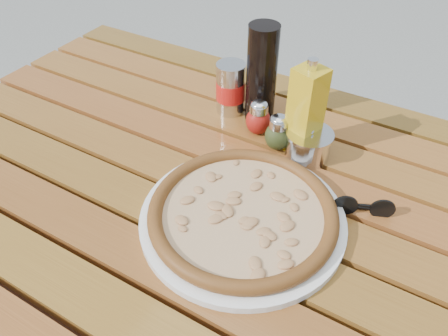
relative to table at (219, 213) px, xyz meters
The scene contains 10 objects.
table is the anchor object (origin of this frame).
plate 0.13m from the table, 34.45° to the right, with size 0.36×0.36×0.01m, color white.
pizza 0.14m from the table, 34.45° to the right, with size 0.46×0.46×0.03m.
pepper_shaker 0.22m from the table, 94.11° to the left, with size 0.07×0.07×0.08m.
oregano_shaker 0.20m from the table, 74.22° to the left, with size 0.06×0.06×0.08m.
dark_bottle 0.31m from the table, 98.70° to the left, with size 0.07×0.07×0.22m, color black.
soda_can 0.29m from the table, 114.61° to the left, with size 0.08×0.08×0.12m.
olive_oil_cruet 0.27m from the table, 62.69° to the left, with size 0.07×0.07×0.21m.
parmesan_tin 0.23m from the table, 56.48° to the left, with size 0.10×0.10×0.07m.
sunglasses 0.28m from the table, 14.84° to the left, with size 0.11×0.06×0.04m.
Camera 1 is at (0.31, -0.52, 1.33)m, focal length 35.00 mm.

